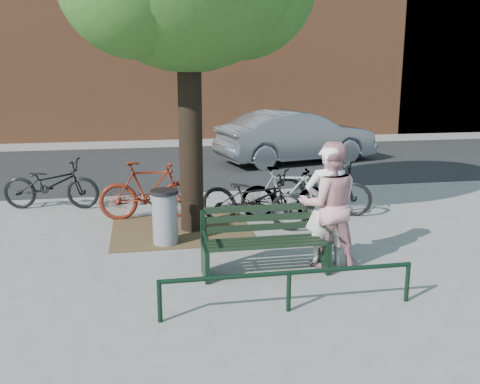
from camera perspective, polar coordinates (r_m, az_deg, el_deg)
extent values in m
plane|color=gray|center=(7.56, 2.70, -8.63)|extent=(90.00, 90.00, 0.00)
cube|color=brown|center=(9.47, -6.28, -4.03)|extent=(2.40, 2.00, 0.02)
cube|color=black|center=(15.66, -4.41, 2.96)|extent=(40.00, 7.00, 0.01)
cube|color=black|center=(7.34, -3.73, -7.44)|extent=(0.06, 0.52, 0.45)
cube|color=black|center=(7.41, -4.00, -3.60)|extent=(0.06, 0.06, 0.44)
cylinder|color=black|center=(7.11, -3.69, -4.67)|extent=(0.04, 0.36, 0.04)
cube|color=black|center=(7.70, 8.86, -6.55)|extent=(0.06, 0.52, 0.45)
cube|color=black|center=(7.77, 8.42, -2.90)|extent=(0.06, 0.06, 0.44)
cylinder|color=black|center=(7.48, 9.22, -3.89)|extent=(0.04, 0.36, 0.04)
cube|color=black|center=(7.40, 2.74, -5.39)|extent=(1.64, 0.46, 0.04)
cube|color=black|center=(7.53, 2.36, -2.75)|extent=(1.64, 0.03, 0.47)
cylinder|color=black|center=(6.18, -8.58, -11.45)|extent=(0.06, 0.06, 0.50)
cylinder|color=black|center=(6.39, 5.22, -10.49)|extent=(0.06, 0.06, 0.50)
cylinder|color=black|center=(6.92, 17.42, -9.14)|extent=(0.06, 0.06, 0.50)
cylinder|color=black|center=(6.30, 5.26, -8.58)|extent=(3.00, 0.06, 0.06)
cylinder|color=black|center=(9.10, -5.32, 7.47)|extent=(0.40, 0.40, 3.80)
imported|color=white|center=(7.67, 9.29, -1.48)|extent=(0.67, 0.47, 1.77)
imported|color=#C88A8F|center=(7.67, 9.45, -1.35)|extent=(0.95, 0.78, 1.80)
cylinder|color=gray|center=(8.66, -8.00, -2.89)|extent=(0.40, 0.40, 0.84)
cylinder|color=black|center=(8.55, -8.10, 0.01)|extent=(0.44, 0.44, 0.06)
imported|color=black|center=(11.37, -19.51, 0.80)|extent=(2.00, 0.99, 1.01)
imported|color=#55170C|center=(10.10, -9.69, 0.16)|extent=(1.86, 0.58, 1.11)
imported|color=black|center=(9.50, 1.43, -0.66)|extent=(2.07, 1.62, 1.05)
imported|color=gray|center=(9.91, 4.94, -0.21)|extent=(1.76, 0.98, 1.02)
imported|color=black|center=(10.52, 8.69, 0.51)|extent=(2.03, 1.57, 1.03)
imported|color=slate|center=(15.89, 6.06, 5.89)|extent=(4.96, 2.69, 1.55)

